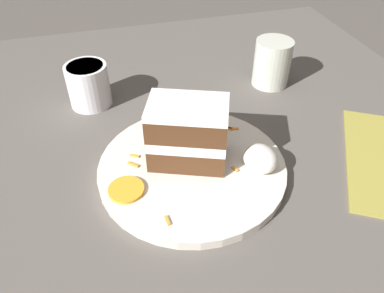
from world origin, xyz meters
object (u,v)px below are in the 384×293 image
at_px(cake_slice, 188,133).
at_px(coffee_mug, 88,84).
at_px(cream_dollop, 261,159).
at_px(orange_garnish, 126,190).
at_px(drinking_glass, 272,66).
at_px(plate, 192,168).

xyz_separation_m(cake_slice, coffee_mug, (-0.22, -0.13, -0.02)).
xyz_separation_m(cream_dollop, coffee_mug, (-0.27, -0.23, 0.01)).
distance_m(cake_slice, orange_garnish, 0.12).
relative_size(drinking_glass, coffee_mug, 1.16).
bearing_deg(coffee_mug, orange_garnish, 6.81).
bearing_deg(coffee_mug, cake_slice, 31.38).
relative_size(orange_garnish, coffee_mug, 0.63).
distance_m(plate, cake_slice, 0.06).
relative_size(cream_dollop, orange_garnish, 1.09).
xyz_separation_m(plate, cream_dollop, (0.03, 0.10, 0.03)).
bearing_deg(cake_slice, drinking_glass, 152.04).
height_order(cake_slice, orange_garnish, cake_slice).
distance_m(plate, coffee_mug, 0.28).
bearing_deg(drinking_glass, orange_garnish, -54.21).
bearing_deg(drinking_glass, cake_slice, -49.41).
distance_m(cream_dollop, coffee_mug, 0.36).
bearing_deg(drinking_glass, plate, -47.11).
relative_size(plate, cream_dollop, 5.15).
height_order(cream_dollop, orange_garnish, cream_dollop).
bearing_deg(orange_garnish, cake_slice, 112.66).
xyz_separation_m(cream_dollop, orange_garnish, (-0.01, -0.20, -0.02)).
xyz_separation_m(plate, cake_slice, (-0.01, -0.00, 0.06)).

